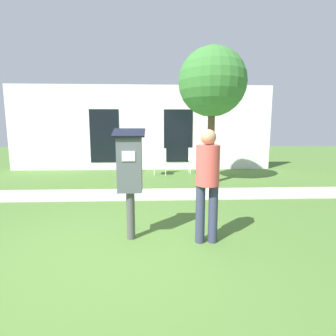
{
  "coord_description": "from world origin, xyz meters",
  "views": [
    {
      "loc": [
        0.56,
        -3.2,
        1.59
      ],
      "look_at": [
        0.72,
        0.36,
        1.05
      ],
      "focal_mm": 28.0,
      "sensor_mm": 36.0,
      "label": 1
    }
  ],
  "objects": [
    {
      "name": "ground_plane",
      "position": [
        0.0,
        0.0,
        0.0
      ],
      "size": [
        40.0,
        40.0,
        0.0
      ],
      "primitive_type": "plane",
      "color": "#476B2D"
    },
    {
      "name": "sidewalk",
      "position": [
        0.0,
        2.99,
        0.01
      ],
      "size": [
        12.0,
        1.1,
        0.02
      ],
      "color": "#B7B2A8",
      "rests_on": "ground"
    },
    {
      "name": "building_facade",
      "position": [
        0.0,
        7.01,
        1.6
      ],
      "size": [
        10.0,
        0.26,
        3.2
      ],
      "color": "white",
      "rests_on": "ground"
    },
    {
      "name": "parking_meter",
      "position": [
        0.18,
        0.45,
        1.02
      ],
      "size": [
        0.44,
        0.31,
        1.59
      ],
      "color": "#4C4C4C",
      "rests_on": "ground"
    },
    {
      "name": "person_standing",
      "position": [
        1.25,
        0.28,
        0.93
      ],
      "size": [
        0.32,
        0.32,
        1.58
      ],
      "rotation": [
        0.0,
        0.0,
        -0.29
      ],
      "color": "#333851",
      "rests_on": "ground"
    },
    {
      "name": "outdoor_chair_left",
      "position": [
        -0.58,
        6.0,
        0.53
      ],
      "size": [
        0.44,
        0.44,
        0.9
      ],
      "rotation": [
        0.0,
        0.0,
        -0.17
      ],
      "color": "white",
      "rests_on": "ground"
    },
    {
      "name": "outdoor_chair_middle",
      "position": [
        0.68,
        5.82,
        0.53
      ],
      "size": [
        0.44,
        0.44,
        0.9
      ],
      "rotation": [
        0.0,
        0.0,
        -0.3
      ],
      "color": "white",
      "rests_on": "ground"
    },
    {
      "name": "outdoor_chair_right",
      "position": [
        1.94,
        6.12,
        0.53
      ],
      "size": [
        0.44,
        0.44,
        0.9
      ],
      "rotation": [
        0.0,
        0.0,
        0.38
      ],
      "color": "white",
      "rests_on": "ground"
    },
    {
      "name": "tree",
      "position": [
        2.12,
        4.28,
        2.84
      ],
      "size": [
        1.9,
        1.9,
        3.82
      ],
      "color": "brown",
      "rests_on": "ground"
    }
  ]
}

